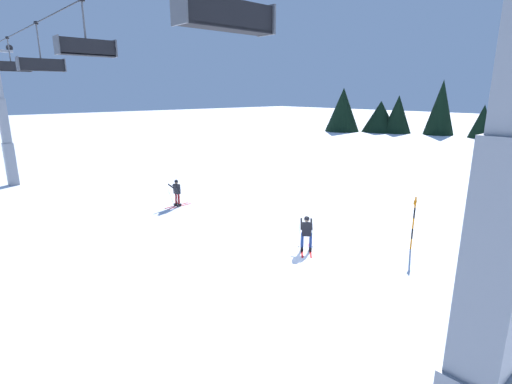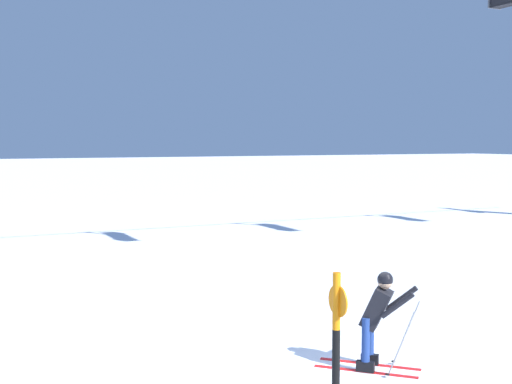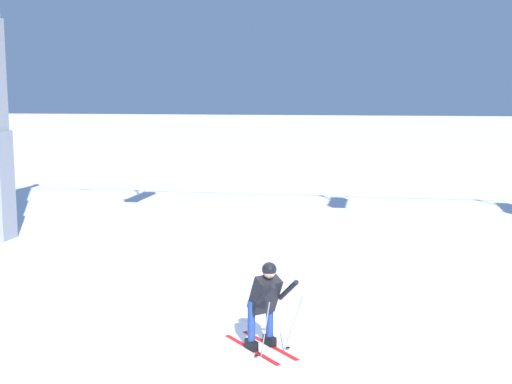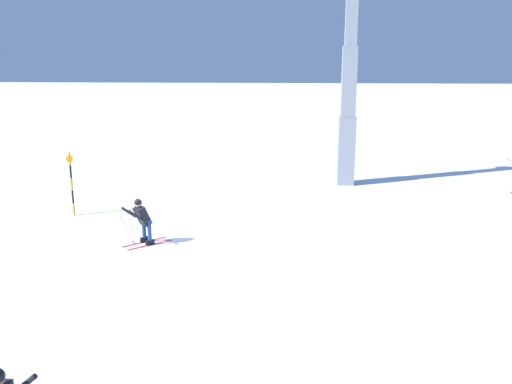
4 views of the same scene
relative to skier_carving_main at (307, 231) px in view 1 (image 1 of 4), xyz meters
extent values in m
plane|color=white|center=(-0.05, 0.78, -0.91)|extent=(260.00, 260.00, 0.00)
cube|color=red|center=(0.04, 0.24, -0.91)|extent=(1.20, 1.24, 0.01)
cube|color=black|center=(0.04, 0.24, -0.82)|extent=(0.27, 0.28, 0.16)
cylinder|color=navy|center=(0.04, 0.24, -0.39)|extent=(0.13, 0.13, 0.69)
cube|color=red|center=(-0.24, -0.03, -0.91)|extent=(1.20, 1.24, 0.01)
cube|color=black|center=(-0.24, -0.03, -0.82)|extent=(0.27, 0.28, 0.16)
cylinder|color=navy|center=(-0.24, -0.03, -0.39)|extent=(0.13, 0.13, 0.69)
cube|color=black|center=(-0.01, 0.01, 0.07)|extent=(0.65, 0.65, 0.69)
sphere|color=tan|center=(0.08, -0.08, 0.50)|extent=(0.23, 0.23, 0.23)
sphere|color=black|center=(0.08, -0.08, 0.54)|extent=(0.25, 0.25, 0.25)
cylinder|color=black|center=(0.40, -0.09, 0.20)|extent=(0.42, 0.43, 0.45)
cylinder|color=gray|center=(0.47, -0.09, -0.44)|extent=(0.41, 0.27, 1.20)
cylinder|color=black|center=(0.38, 0.07, -0.86)|extent=(0.07, 0.07, 0.01)
cylinder|color=black|center=(0.07, -0.40, 0.20)|extent=(0.42, 0.43, 0.45)
cylinder|color=gray|center=(0.07, -0.47, -0.44)|extent=(0.25, 0.42, 1.20)
cylinder|color=black|center=(-0.08, -0.38, -0.86)|extent=(0.07, 0.07, 0.01)
cube|color=gray|center=(-9.47, 7.39, 4.00)|extent=(0.67, 0.67, 3.27)
cube|color=gray|center=(23.59, 7.39, 0.72)|extent=(0.70, 0.70, 3.27)
cube|color=gray|center=(23.59, 7.39, 4.00)|extent=(0.59, 0.59, 3.27)
cylinder|color=black|center=(23.59, 6.30, 9.25)|extent=(0.10, 0.44, 0.44)
cylinder|color=black|center=(7.06, 7.39, 9.31)|extent=(39.06, 0.05, 0.05)
cube|color=black|center=(-3.92, 7.39, 7.41)|extent=(0.45, 2.27, 0.06)
cube|color=black|center=(-4.12, 7.39, 7.69)|extent=(0.06, 2.27, 0.55)
cylinder|color=#4C4F54|center=(-3.62, 7.39, 7.71)|extent=(0.04, 2.16, 0.04)
cube|color=#4C4F54|center=(-3.92, 8.53, 7.69)|extent=(0.57, 0.05, 0.63)
cube|color=#4C4F54|center=(-3.92, 6.26, 7.69)|extent=(0.57, 0.05, 0.63)
cylinder|color=#4C4F54|center=(4.50, 7.39, 8.65)|extent=(0.07, 0.07, 1.32)
cube|color=black|center=(4.50, 7.39, 7.44)|extent=(0.45, 2.03, 0.06)
cube|color=black|center=(4.30, 7.39, 7.71)|extent=(0.06, 2.03, 0.55)
cylinder|color=#4C4F54|center=(4.80, 7.39, 7.74)|extent=(0.04, 1.93, 0.04)
cube|color=#4C4F54|center=(4.50, 8.41, 7.71)|extent=(0.57, 0.05, 0.63)
cube|color=#4C4F54|center=(4.50, 6.38, 7.71)|extent=(0.57, 0.05, 0.63)
cube|color=black|center=(10.95, 7.39, 9.31)|extent=(0.20, 0.16, 0.14)
cylinder|color=#4C4F54|center=(10.95, 7.39, 8.50)|extent=(0.07, 0.07, 1.61)
cube|color=black|center=(10.95, 7.39, 7.14)|extent=(0.45, 2.05, 0.06)
cube|color=black|center=(10.76, 7.39, 7.42)|extent=(0.06, 2.05, 0.55)
cylinder|color=#4C4F54|center=(11.26, 7.39, 7.44)|extent=(0.04, 1.95, 0.04)
cube|color=#4C4F54|center=(10.95, 8.42, 7.42)|extent=(0.57, 0.05, 0.63)
cube|color=#4C4F54|center=(10.95, 6.37, 7.42)|extent=(0.57, 0.05, 0.63)
cube|color=black|center=(17.92, 7.39, 9.31)|extent=(0.20, 0.16, 0.14)
cylinder|color=#4C4F54|center=(17.92, 7.39, 8.62)|extent=(0.07, 0.07, 1.37)
cube|color=black|center=(17.92, 7.39, 7.38)|extent=(0.45, 2.07, 0.06)
cube|color=black|center=(17.73, 7.39, 7.66)|extent=(0.06, 2.07, 0.55)
cylinder|color=#4C4F54|center=(18.23, 7.39, 7.68)|extent=(0.04, 1.97, 0.04)
cube|color=#4C4F54|center=(17.92, 6.36, 7.66)|extent=(0.57, 0.05, 0.63)
cylinder|color=orange|center=(-3.18, -3.66, -0.66)|extent=(0.07, 0.07, 0.50)
cylinder|color=black|center=(-3.18, -3.66, -0.17)|extent=(0.07, 0.07, 0.50)
cylinder|color=orange|center=(-3.18, -3.66, 0.33)|extent=(0.07, 0.07, 0.50)
cylinder|color=black|center=(-3.18, -3.66, 0.83)|extent=(0.07, 0.07, 0.50)
cylinder|color=orange|center=(-3.18, -3.66, 1.33)|extent=(0.07, 0.07, 0.50)
cylinder|color=orange|center=(-3.16, -3.66, 1.33)|extent=(0.01, 0.28, 0.28)
cube|color=red|center=(9.90, 0.80, -0.91)|extent=(0.25, 1.77, 0.01)
cube|color=black|center=(9.90, 0.80, -0.82)|extent=(0.14, 0.29, 0.16)
cylinder|color=maroon|center=(9.90, 0.80, -0.33)|extent=(0.13, 0.13, 0.82)
cube|color=red|center=(10.18, 0.83, -0.91)|extent=(0.25, 1.77, 0.01)
cube|color=black|center=(10.18, 0.83, -0.82)|extent=(0.14, 0.29, 0.16)
cylinder|color=maroon|center=(10.18, 0.83, -0.33)|extent=(0.13, 0.13, 0.82)
cube|color=black|center=(10.04, 0.82, 0.22)|extent=(0.44, 0.32, 0.62)
sphere|color=#997051|center=(10.04, 0.83, 0.66)|extent=(0.22, 0.22, 0.22)
sphere|color=black|center=(10.04, 0.83, 0.69)|extent=(0.24, 0.24, 0.24)
cylinder|color=black|center=(9.79, 1.03, 0.37)|extent=(0.13, 0.50, 0.44)
cylinder|color=gray|center=(9.74, 1.07, -0.35)|extent=(0.15, 0.38, 1.18)
cylinder|color=black|center=(9.71, 0.89, -0.86)|extent=(0.07, 0.07, 0.01)
cylinder|color=black|center=(10.25, 1.07, 0.37)|extent=(0.13, 0.50, 0.44)
cylinder|color=gray|center=(10.29, 1.12, -0.35)|extent=(0.08, 0.39, 1.18)
cylinder|color=black|center=(10.35, 0.95, -0.86)|extent=(0.07, 0.07, 0.01)
cone|color=black|center=(11.20, -54.11, 1.66)|extent=(3.80, 3.80, 5.14)
cone|color=black|center=(17.88, -54.14, 3.59)|extent=(4.83, 4.83, 9.01)
cone|color=black|center=(23.97, -51.36, 2.33)|extent=(4.87, 4.87, 6.50)
cone|color=black|center=(26.94, -50.69, 1.83)|extent=(6.24, 6.24, 5.49)
cone|color=black|center=(32.18, -46.67, 2.96)|extent=(6.13, 6.13, 7.75)
camera|label=1|loc=(-10.84, 12.71, 6.13)|focal=27.09mm
camera|label=2|loc=(-6.31, -8.41, 2.71)|focal=46.89mm
camera|label=3|loc=(1.87, -10.93, 3.43)|focal=47.50mm
camera|label=4|loc=(16.39, 4.94, 4.98)|focal=37.60mm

